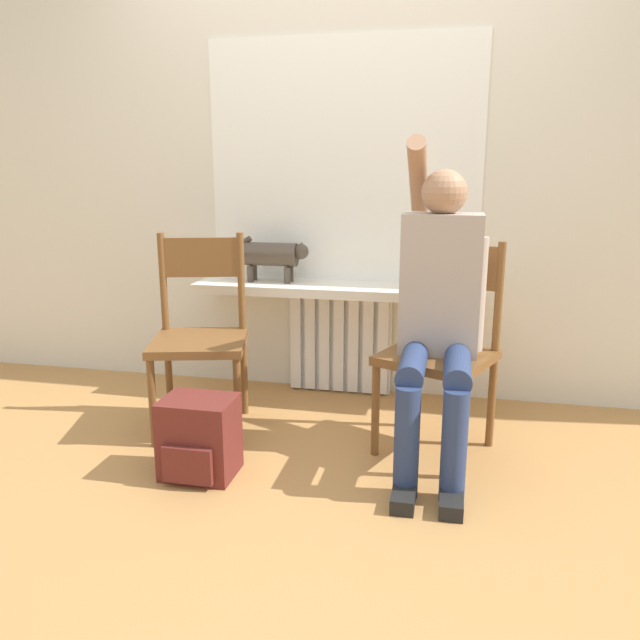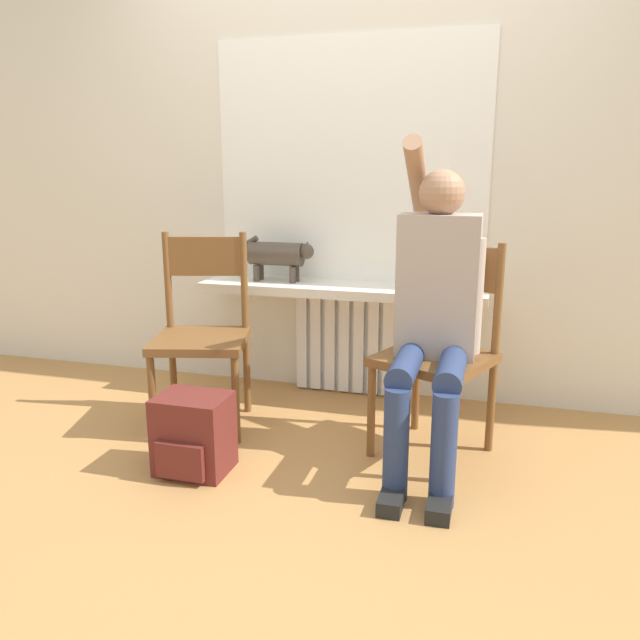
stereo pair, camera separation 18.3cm
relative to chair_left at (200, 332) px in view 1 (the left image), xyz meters
name	(u,v)px [view 1 (the left image)]	position (x,y,z in m)	size (l,w,h in m)	color
ground_plane	(288,485)	(0.58, -0.51, -0.49)	(12.00, 12.00, 0.00)	#B27F47
wall_with_window	(344,152)	(0.58, 0.72, 0.86)	(7.00, 0.06, 2.70)	silver
radiator	(340,341)	(0.58, 0.64, -0.19)	(0.59, 0.08, 0.60)	white
windowsill	(336,289)	(0.58, 0.52, 0.14)	(1.55, 0.33, 0.05)	white
window_glass	(343,162)	(0.58, 0.68, 0.81)	(1.49, 0.01, 1.29)	white
chair_left	(200,332)	(0.00, 0.00, 0.00)	(0.54, 0.54, 0.95)	brown
chair_right	(442,346)	(1.16, 0.00, 0.00)	(0.58, 0.58, 0.95)	brown
person	(439,305)	(1.14, -0.12, 0.21)	(0.36, 1.01, 1.40)	navy
cat	(272,255)	(0.21, 0.54, 0.31)	(0.52, 0.13, 0.25)	#4C4238
backpack	(199,438)	(0.19, -0.49, -0.32)	(0.30, 0.26, 0.34)	maroon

